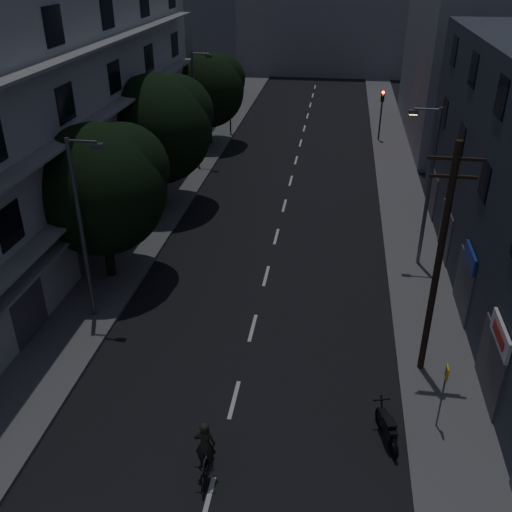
% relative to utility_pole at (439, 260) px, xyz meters
% --- Properties ---
extents(ground, '(160.00, 160.00, 0.00)m').
position_rel_utility_pole_xyz_m(ground, '(-6.86, 15.81, -4.87)').
color(ground, black).
rests_on(ground, ground).
extents(sidewalk_left, '(3.00, 90.00, 0.15)m').
position_rel_utility_pole_xyz_m(sidewalk_left, '(-14.36, 15.81, -4.79)').
color(sidewalk_left, '#565659').
rests_on(sidewalk_left, ground).
extents(sidewalk_right, '(3.00, 90.00, 0.15)m').
position_rel_utility_pole_xyz_m(sidewalk_right, '(0.64, 15.81, -4.79)').
color(sidewalk_right, '#565659').
rests_on(sidewalk_right, ground).
extents(lane_markings, '(0.15, 60.50, 0.01)m').
position_rel_utility_pole_xyz_m(lane_markings, '(-6.86, 22.06, -4.86)').
color(lane_markings, beige).
rests_on(lane_markings, ground).
extents(building_left, '(7.00, 36.00, 14.00)m').
position_rel_utility_pole_xyz_m(building_left, '(-18.83, 8.81, 2.13)').
color(building_left, '#B2B2AD').
rests_on(building_left, ground).
extents(building_far_left, '(6.00, 20.00, 16.00)m').
position_rel_utility_pole_xyz_m(building_far_left, '(-18.86, 38.81, 3.13)').
color(building_far_left, slate).
rests_on(building_far_left, ground).
extents(building_far_right, '(6.00, 20.00, 13.00)m').
position_rel_utility_pole_xyz_m(building_far_right, '(5.14, 32.81, 1.63)').
color(building_far_right, slate).
rests_on(building_far_right, ground).
extents(building_far_end, '(24.00, 8.00, 10.00)m').
position_rel_utility_pole_xyz_m(building_far_end, '(-6.86, 60.81, 0.13)').
color(building_far_end, slate).
rests_on(building_far_end, ground).
extents(tree_near, '(6.15, 6.15, 7.59)m').
position_rel_utility_pole_xyz_m(tree_near, '(-14.40, 5.18, 0.03)').
color(tree_near, black).
rests_on(tree_near, sidewalk_left).
extents(tree_mid, '(6.53, 6.53, 8.04)m').
position_rel_utility_pole_xyz_m(tree_mid, '(-14.44, 14.30, 0.31)').
color(tree_mid, black).
rests_on(tree_mid, sidewalk_left).
extents(tree_far, '(5.86, 5.86, 7.24)m').
position_rel_utility_pole_xyz_m(tree_far, '(-14.30, 27.36, -0.18)').
color(tree_far, black).
rests_on(tree_far, sidewalk_left).
extents(traffic_signal_far_right, '(0.28, 0.37, 4.10)m').
position_rel_utility_pole_xyz_m(traffic_signal_far_right, '(-0.34, 30.23, -1.77)').
color(traffic_signal_far_right, black).
rests_on(traffic_signal_far_right, sidewalk_right).
extents(traffic_signal_far_left, '(0.28, 0.37, 4.10)m').
position_rel_utility_pole_xyz_m(traffic_signal_far_left, '(-13.19, 30.54, -1.77)').
color(traffic_signal_far_left, black).
rests_on(traffic_signal_far_left, sidewalk_left).
extents(street_lamp_left_near, '(1.51, 0.25, 8.00)m').
position_rel_utility_pole_xyz_m(street_lamp_left_near, '(-13.81, 1.63, -0.27)').
color(street_lamp_left_near, '#56585E').
rests_on(street_lamp_left_near, sidewalk_left).
extents(street_lamp_right, '(1.51, 0.25, 8.00)m').
position_rel_utility_pole_xyz_m(street_lamp_right, '(0.63, 8.54, -0.27)').
color(street_lamp_right, '#595A61').
rests_on(street_lamp_right, sidewalk_right).
extents(street_lamp_left_far, '(1.51, 0.25, 8.00)m').
position_rel_utility_pole_xyz_m(street_lamp_left_far, '(-14.11, 22.31, -0.27)').
color(street_lamp_left_far, '#55585C').
rests_on(street_lamp_left_far, sidewalk_left).
extents(utility_pole, '(1.80, 0.24, 9.00)m').
position_rel_utility_pole_xyz_m(utility_pole, '(0.00, 0.00, 0.00)').
color(utility_pole, black).
rests_on(utility_pole, sidewalk_right).
extents(bus_stop_sign, '(0.06, 0.35, 2.52)m').
position_rel_utility_pole_xyz_m(bus_stop_sign, '(0.20, -3.10, -2.98)').
color(bus_stop_sign, '#595B60').
rests_on(bus_stop_sign, sidewalk_right).
extents(motorcycle, '(0.83, 2.00, 1.32)m').
position_rel_utility_pole_xyz_m(motorcycle, '(-1.52, -3.85, -4.35)').
color(motorcycle, black).
rests_on(motorcycle, ground).
extents(cyclist, '(0.77, 1.80, 2.22)m').
position_rel_utility_pole_xyz_m(cyclist, '(-7.09, -6.15, -4.12)').
color(cyclist, black).
rests_on(cyclist, ground).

